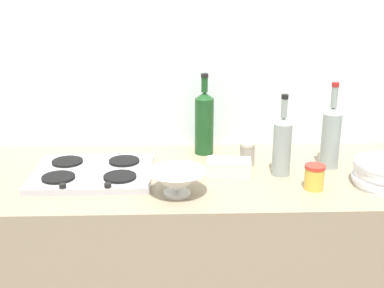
{
  "coord_description": "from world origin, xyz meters",
  "views": [
    {
      "loc": [
        -0.06,
        -1.83,
        1.62
      ],
      "look_at": [
        0.0,
        0.0,
        1.02
      ],
      "focal_mm": 47.77,
      "sensor_mm": 36.0,
      "label": 1
    }
  ],
  "objects": [
    {
      "name": "counter_block",
      "position": [
        0.0,
        0.0,
        0.45
      ],
      "size": [
        1.8,
        0.7,
        0.9
      ],
      "primitive_type": "cube",
      "color": "tan",
      "rests_on": "ground"
    },
    {
      "name": "backsplash_panel",
      "position": [
        0.0,
        0.38,
        1.23
      ],
      "size": [
        1.9,
        0.06,
        2.45
      ],
      "primitive_type": "cube",
      "color": "silver",
      "rests_on": "ground"
    },
    {
      "name": "stovetop_hob",
      "position": [
        -0.38,
        -0.01,
        0.91
      ],
      "size": [
        0.45,
        0.37,
        0.04
      ],
      "color": "#B2B2B7",
      "rests_on": "counter_block"
    },
    {
      "name": "wine_bottle_leftmost",
      "position": [
        0.06,
        0.24,
        1.04
      ],
      "size": [
        0.08,
        0.08,
        0.34
      ],
      "color": "#19471E",
      "rests_on": "counter_block"
    },
    {
      "name": "wine_bottle_mid_left",
      "position": [
        0.55,
        0.06,
        1.03
      ],
      "size": [
        0.07,
        0.07,
        0.34
      ],
      "color": "gray",
      "rests_on": "counter_block"
    },
    {
      "name": "wine_bottle_mid_right",
      "position": [
        0.34,
        -0.02,
        1.02
      ],
      "size": [
        0.07,
        0.07,
        0.31
      ],
      "color": "gray",
      "rests_on": "counter_block"
    },
    {
      "name": "mixing_bowl",
      "position": [
        -0.06,
        -0.2,
        0.95
      ],
      "size": [
        0.21,
        0.21,
        0.09
      ],
      "color": "white",
      "rests_on": "counter_block"
    },
    {
      "name": "butter_dish",
      "position": [
        0.14,
        -0.01,
        0.93
      ],
      "size": [
        0.17,
        0.11,
        0.06
      ],
      "primitive_type": "cube",
      "rotation": [
        0.0,
        0.0,
        -0.1
      ],
      "color": "silver",
      "rests_on": "counter_block"
    },
    {
      "name": "condiment_jar_front",
      "position": [
        0.23,
        0.1,
        0.95
      ],
      "size": [
        0.06,
        0.06,
        0.09
      ],
      "color": "#9E998C",
      "rests_on": "counter_block"
    },
    {
      "name": "condiment_jar_rear",
      "position": [
        0.43,
        -0.16,
        0.95
      ],
      "size": [
        0.07,
        0.07,
        0.09
      ],
      "color": "gold",
      "rests_on": "counter_block"
    }
  ]
}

